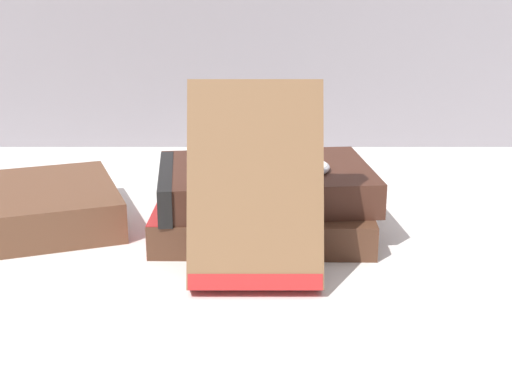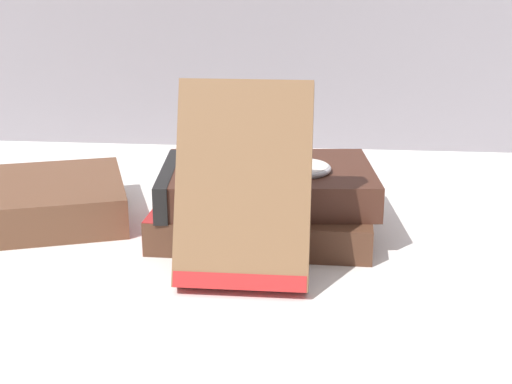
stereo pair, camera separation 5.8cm
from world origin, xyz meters
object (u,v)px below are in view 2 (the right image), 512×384
(book_leaning_front, at_px, (244,192))
(pocket_watch, at_px, (301,169))
(book_flat_top, at_px, (261,183))
(book_flat_bottom, at_px, (259,216))

(book_leaning_front, relative_size, pocket_watch, 2.68)
(book_flat_top, height_order, book_leaning_front, book_leaning_front)
(book_flat_bottom, relative_size, book_flat_top, 0.96)
(book_flat_top, height_order, pocket_watch, pocket_watch)
(book_flat_top, bearing_deg, pocket_watch, -25.66)
(book_flat_bottom, xyz_separation_m, book_leaning_front, (-0.00, -0.11, 0.06))
(book_flat_bottom, distance_m, pocket_watch, 0.06)
(book_flat_top, distance_m, pocket_watch, 0.04)
(book_flat_bottom, height_order, book_leaning_front, book_leaning_front)
(book_flat_top, bearing_deg, book_flat_bottom, -115.94)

